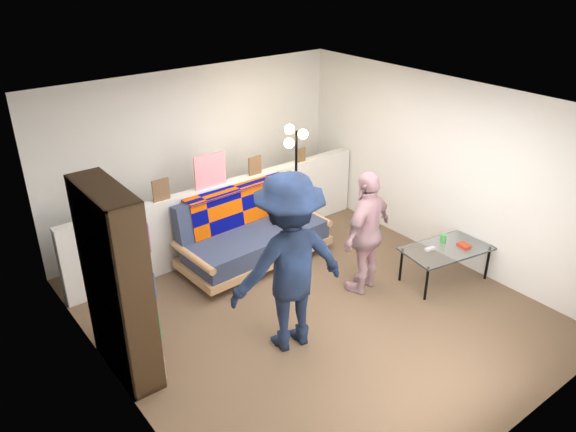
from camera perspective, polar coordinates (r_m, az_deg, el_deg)
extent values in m
plane|color=brown|center=(6.68, 2.13, -9.32)|extent=(5.00, 5.00, 0.00)
cube|color=silver|center=(7.99, -9.32, 6.22)|extent=(4.50, 0.10, 2.40)
cube|color=silver|center=(5.10, -17.64, -6.89)|extent=(0.10, 5.00, 2.40)
cube|color=silver|center=(7.60, 15.50, 4.55)|extent=(0.10, 5.00, 2.40)
cube|color=white|center=(5.64, 2.54, 10.96)|extent=(4.50, 5.00, 0.10)
cube|color=silver|center=(7.69, -6.40, -0.05)|extent=(4.45, 0.15, 1.00)
cube|color=brown|center=(6.85, -17.25, 1.09)|extent=(0.18, 0.02, 0.22)
cube|color=brown|center=(7.04, -12.79, 2.59)|extent=(0.22, 0.02, 0.28)
cube|color=white|center=(7.30, -7.93, 4.59)|extent=(0.45, 0.02, 0.45)
cube|color=brown|center=(7.67, -3.37, 5.14)|extent=(0.20, 0.02, 0.26)
cube|color=brown|center=(8.13, 1.29, 6.19)|extent=(0.16, 0.02, 0.20)
cube|color=tan|center=(7.51, -3.34, -3.57)|extent=(2.05, 0.99, 0.11)
cube|color=#313B58|center=(7.38, -3.13, -2.51)|extent=(1.94, 0.83, 0.25)
cube|color=#313B58|center=(7.53, -5.03, 0.71)|extent=(1.91, 0.34, 0.60)
cylinder|color=tan|center=(6.93, -9.67, -4.16)|extent=(0.14, 0.90, 0.10)
cylinder|color=tan|center=(7.93, 2.08, 0.31)|extent=(0.14, 0.90, 0.10)
cube|color=#04096E|center=(7.46, -4.65, 0.50)|extent=(1.54, 0.18, 0.55)
cube|color=#04096E|center=(7.44, -5.36, 2.90)|extent=(1.54, 0.34, 0.03)
sphere|color=orange|center=(7.52, -0.31, 0.52)|extent=(0.32, 0.32, 0.32)
cube|color=black|center=(5.48, -18.47, -7.15)|extent=(0.02, 0.99, 1.98)
cube|color=black|center=(5.14, -14.92, -9.06)|extent=(0.33, 0.02, 1.98)
cube|color=black|center=(5.92, -18.76, -4.58)|extent=(0.33, 0.02, 1.98)
cube|color=black|center=(5.08, -18.40, 2.66)|extent=(0.33, 0.99, 0.02)
cube|color=black|center=(6.08, -15.77, -14.35)|extent=(0.33, 0.99, 0.04)
cube|color=black|center=(5.78, -16.38, -10.52)|extent=(0.33, 0.94, 0.02)
cube|color=black|center=(5.52, -16.98, -6.66)|extent=(0.33, 0.94, 0.02)
cube|color=black|center=(5.30, -17.63, -2.46)|extent=(0.33, 0.94, 0.02)
cube|color=red|center=(5.97, -15.81, -12.83)|extent=(0.24, 0.92, 0.33)
cube|color=#296AB2|center=(5.68, -16.40, -9.02)|extent=(0.24, 0.92, 0.31)
cube|color=yellow|center=(5.44, -17.01, -5.04)|extent=(0.24, 0.92, 0.33)
cube|color=#30863E|center=(5.22, -17.66, -0.70)|extent=(0.24, 0.92, 0.31)
cylinder|color=black|center=(6.90, 13.89, -6.71)|extent=(0.04, 0.04, 0.44)
cylinder|color=black|center=(7.53, 19.59, -4.60)|extent=(0.04, 0.04, 0.44)
cylinder|color=black|center=(7.20, 11.40, -4.93)|extent=(0.04, 0.04, 0.44)
cylinder|color=black|center=(7.81, 17.08, -3.05)|extent=(0.04, 0.04, 0.44)
cube|color=silver|center=(7.23, 15.80, -3.21)|extent=(1.18, 0.78, 0.02)
cube|color=silver|center=(7.12, 14.24, -3.25)|extent=(0.14, 0.08, 0.03)
cube|color=red|center=(7.29, 17.43, -2.90)|extent=(0.13, 0.17, 0.04)
cylinder|color=#45A752|center=(7.32, 15.49, -2.22)|extent=(0.09, 0.09, 0.11)
cylinder|color=black|center=(8.11, 0.79, -2.28)|extent=(0.30, 0.30, 0.03)
cylinder|color=black|center=(7.76, 0.82, 2.91)|extent=(0.05, 0.05, 1.63)
sphere|color=#FFC672|center=(7.45, 0.10, 7.41)|extent=(0.13, 0.13, 0.13)
sphere|color=#FFC672|center=(7.60, 1.54, 8.32)|extent=(0.13, 0.13, 0.13)
sphere|color=#FFC672|center=(7.55, 0.16, 8.80)|extent=(0.13, 0.13, 0.13)
imported|color=black|center=(5.65, 0.09, -4.83)|extent=(1.35, 0.92, 1.93)
imported|color=pink|center=(6.71, 8.03, -1.68)|extent=(0.97, 0.59, 1.54)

